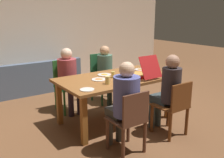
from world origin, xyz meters
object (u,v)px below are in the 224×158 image
dining_table (115,82)px  chair_3 (102,75)px  chair_1 (174,107)px  person_1 (168,88)px  chair_2 (130,121)px  drinking_glass_1 (108,80)px  pizza_box_0 (141,73)px  person_0 (68,75)px  drinking_glass_0 (113,75)px  chair_0 (65,83)px  person_3 (106,70)px  plate_2 (104,75)px  plate_3 (141,69)px  couch (37,79)px  plate_1 (99,79)px  plate_0 (87,90)px  person_2 (124,99)px

dining_table → chair_3: chair_3 is taller
chair_1 → person_1: size_ratio=0.69×
chair_2 → drinking_glass_1: bearing=79.8°
chair_3 → pizza_box_0: size_ratio=1.79×
person_0 → drinking_glass_0: size_ratio=11.90×
chair_0 → person_3: (0.85, -0.12, 0.16)m
plate_2 → pizza_box_0: bearing=-42.8°
dining_table → drinking_glass_1: size_ratio=16.12×
plate_3 → couch: 2.66m
person_0 → plate_1: person_0 is taller
plate_0 → drinking_glass_0: bearing=27.3°
chair_0 → person_0: bearing=-90.0°
chair_3 → plate_1: (-0.71, -1.02, 0.24)m
chair_3 → pizza_box_0: bearing=-90.4°
person_3 → person_1: bearing=-90.0°
chair_1 → plate_0: (-1.13, 0.59, 0.32)m
chair_1 → plate_2: bearing=111.8°
person_3 → drinking_glass_0: bearing=-117.0°
plate_3 → plate_1: bearing=-171.4°
chair_2 → person_3: 2.02m
drinking_glass_1 → person_3: bearing=57.3°
chair_2 → plate_2: 1.29m
dining_table → plate_3: plate_3 is taller
dining_table → plate_0: 0.82m
person_1 → chair_3: (0.00, 1.83, -0.17)m
chair_2 → chair_0: bearing=90.0°
dining_table → person_2: 0.95m
dining_table → chair_1: size_ratio=2.23×
person_2 → drinking_glass_1: size_ratio=10.45×
chair_1 → person_3: 1.82m
chair_2 → person_2: person_2 is taller
couch → plate_0: bearing=-94.2°
plate_0 → chair_0: bearing=78.2°
drinking_glass_1 → couch: drinking_glass_1 is taller
plate_2 → couch: plate_2 is taller
pizza_box_0 → plate_1: pizza_box_0 is taller
person_1 → drinking_glass_1: (-0.72, 0.54, 0.12)m
person_0 → pizza_box_0: 1.34m
plate_3 → drinking_glass_0: (-0.75, -0.17, 0.04)m
pizza_box_0 → chair_2: bearing=-137.8°
person_0 → person_3: bearing=1.8°
dining_table → person_1: bearing=-63.8°
chair_2 → plate_1: 1.03m
person_3 → drinking_glass_1: (-0.72, -1.13, 0.15)m
dining_table → person_0: person_0 is taller
chair_3 → couch: size_ratio=0.49×
chair_0 → person_0: person_0 is taller
chair_2 → pizza_box_0: (0.84, 0.76, 0.36)m
pizza_box_0 → plate_1: 0.73m
chair_2 → person_3: size_ratio=0.74×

